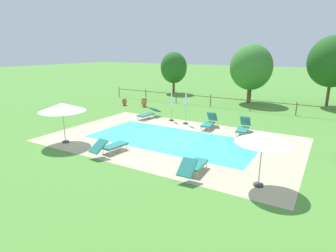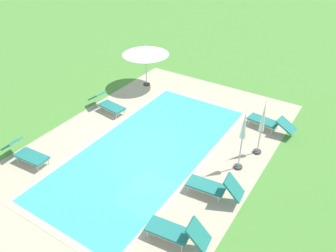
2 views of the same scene
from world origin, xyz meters
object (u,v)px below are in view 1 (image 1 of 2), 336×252
Objects in this scene: patio_umbrella_open_foreground at (62,107)px; tree_west_mid at (174,68)px; terracotta_urn_by_tree at (124,102)px; tree_centre at (333,62)px; terracotta_urn_near_fence at (144,102)px; patio_umbrella_open_by_bench at (263,137)px; patio_umbrella_closed_row_mid_west at (186,101)px; tree_far_west at (251,67)px; patio_umbrella_closed_row_west at (172,101)px; sun_lounger_south_near_corner at (243,127)px; sun_lounger_north_far at (149,113)px; sun_lounger_north_end at (194,165)px; sun_lounger_north_mid at (110,146)px; sun_lounger_north_near_steps at (209,122)px.

tree_west_mid reaches higher than patio_umbrella_open_foreground.
tree_centre is (15.96, 8.97, 3.59)m from terracotta_urn_by_tree.
tree_west_mid is (-1.82, 8.58, 2.52)m from terracotta_urn_near_fence.
patio_umbrella_open_foreground is 1.12× the size of patio_umbrella_open_by_bench.
tree_far_west is at bearing 81.46° from patio_umbrella_closed_row_mid_west.
patio_umbrella_closed_row_west is (-7.72, 6.93, -0.47)m from patio_umbrella_open_by_bench.
terracotta_urn_near_fence is at bearing 159.38° from sun_lounger_south_near_corner.
tree_centre is at bearing 85.07° from patio_umbrella_open_by_bench.
tree_west_mid is (-7.80, 12.11, 1.33)m from patio_umbrella_closed_row_mid_west.
terracotta_urn_near_fence is (-4.71, 3.26, -1.00)m from patio_umbrella_closed_row_west.
tree_west_mid is at bearing 101.85° from patio_umbrella_open_foreground.
sun_lounger_south_near_corner is at bearing -2.72° from sun_lounger_north_far.
tree_west_mid is 15.91m from tree_centre.
sun_lounger_north_end is 0.37× the size of tree_far_west.
patio_umbrella_open_foreground is at bearing -109.57° from patio_umbrella_closed_row_west.
sun_lounger_north_far is 5.62m from terracotta_urn_by_tree.
tree_centre is at bearing -0.10° from tree_west_mid.
terracotta_urn_by_tree is (-7.29, 9.97, -0.02)m from sun_lounger_north_mid.
tree_west_mid is (-11.83, 12.34, 2.55)m from sun_lounger_south_near_corner.
tree_centre is (8.67, 18.94, 3.57)m from sun_lounger_north_mid.
terracotta_urn_near_fence is at bearing 145.33° from patio_umbrella_closed_row_west.
patio_umbrella_closed_row_mid_west is at bearing 119.57° from sun_lounger_north_end.
terracotta_urn_by_tree is 0.10× the size of tree_centre.
sun_lounger_north_near_steps is at bearing 177.97° from sun_lounger_south_near_corner.
tree_centre is (15.88, -0.03, 0.99)m from tree_west_mid.
sun_lounger_south_near_corner is 7.04m from patio_umbrella_open_by_bench.
sun_lounger_south_near_corner is 0.79× the size of patio_umbrella_closed_row_mid_west.
tree_centre is at bearing 46.87° from sun_lounger_north_far.
patio_umbrella_open_foreground is (-3.22, -0.04, 1.60)m from sun_lounger_north_mid.
tree_centre reaches higher than terracotta_urn_near_fence.
patio_umbrella_open_foreground is at bearing -95.50° from sun_lounger_north_far.
sun_lounger_north_far is at bearing 177.28° from sun_lounger_south_near_corner.
terracotta_urn_near_fence is at bearing 129.64° from sun_lounger_north_far.
sun_lounger_south_near_corner is 0.89× the size of patio_umbrella_open_by_bench.
sun_lounger_north_mid is 1.07× the size of sun_lounger_south_near_corner.
patio_umbrella_open_foreground is at bearing -67.87° from terracotta_urn_by_tree.
terracotta_urn_by_tree is at bearing -90.53° from tree_west_mid.
sun_lounger_north_near_steps is at bearing -3.04° from sun_lounger_north_far.
patio_umbrella_closed_row_mid_west is at bearing 134.12° from patio_umbrella_open_by_bench.
sun_lounger_south_near_corner is at bearing -20.62° from terracotta_urn_near_fence.
tree_centre is at bearing 29.33° from terracotta_urn_by_tree.
sun_lounger_north_far is 0.98× the size of patio_umbrella_open_by_bench.
sun_lounger_north_end is 2.96m from patio_umbrella_open_by_bench.
sun_lounger_south_near_corner is 2.45× the size of terracotta_urn_near_fence.
patio_umbrella_open_by_bench is 17.43m from terracotta_urn_by_tree.
tree_west_mid is (0.08, 9.00, 2.60)m from terracotta_urn_by_tree.
sun_lounger_south_near_corner is at bearing 55.06° from sun_lounger_north_mid.
sun_lounger_north_mid is 3.30× the size of terracotta_urn_by_tree.
sun_lounger_north_mid is 6.99m from patio_umbrella_closed_row_mid_west.
patio_umbrella_closed_row_west is at bearing 5.03° from sun_lounger_north_far.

